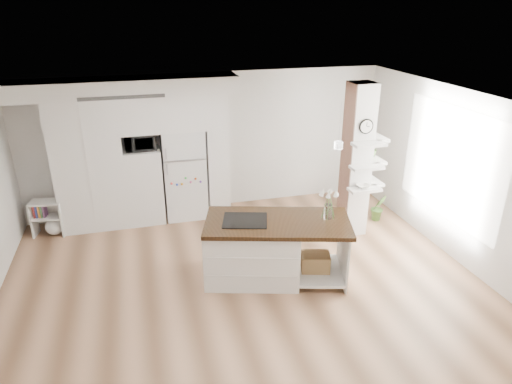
# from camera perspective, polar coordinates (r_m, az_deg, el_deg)

# --- Properties ---
(floor) EXTENTS (7.00, 6.00, 0.01)m
(floor) POSITION_cam_1_polar(r_m,az_deg,el_deg) (6.92, -1.36, -11.65)
(floor) COLOR tan
(floor) RESTS_ON ground
(room) EXTENTS (7.04, 6.04, 2.72)m
(room) POSITION_cam_1_polar(r_m,az_deg,el_deg) (6.06, -1.52, 2.96)
(room) COLOR white
(room) RESTS_ON ground
(cabinet_wall) EXTENTS (4.00, 0.71, 2.70)m
(cabinet_wall) POSITION_cam_1_polar(r_m,az_deg,el_deg) (8.56, -15.39, 5.65)
(cabinet_wall) COLOR white
(cabinet_wall) RESTS_ON floor
(refrigerator) EXTENTS (0.78, 0.69, 1.75)m
(refrigerator) POSITION_cam_1_polar(r_m,az_deg,el_deg) (8.81, -8.97, 2.35)
(refrigerator) COLOR white
(refrigerator) RESTS_ON floor
(column) EXTENTS (0.69, 0.90, 2.70)m
(column) POSITION_cam_1_polar(r_m,az_deg,el_deg) (8.06, 13.20, 3.66)
(column) COLOR silver
(column) RESTS_ON floor
(window) EXTENTS (0.00, 2.40, 2.40)m
(window) POSITION_cam_1_polar(r_m,az_deg,el_deg) (7.95, 23.12, 3.27)
(window) COLOR white
(window) RESTS_ON room
(pendant_light) EXTENTS (0.12, 0.12, 0.10)m
(pendant_light) POSITION_cam_1_polar(r_m,az_deg,el_deg) (6.70, 12.50, 6.74)
(pendant_light) COLOR white
(pendant_light) RESTS_ON room
(kitchen_island) EXTENTS (2.31, 1.56, 1.52)m
(kitchen_island) POSITION_cam_1_polar(r_m,az_deg,el_deg) (6.87, 0.59, -7.03)
(kitchen_island) COLOR white
(kitchen_island) RESTS_ON floor
(bookshelf) EXTENTS (0.60, 0.41, 0.65)m
(bookshelf) POSITION_cam_1_polar(r_m,az_deg,el_deg) (8.97, -24.32, -3.20)
(bookshelf) COLOR white
(bookshelf) RESTS_ON floor
(floor_plant_a) EXTENTS (0.29, 0.24, 0.52)m
(floor_plant_a) POSITION_cam_1_polar(r_m,az_deg,el_deg) (9.03, 15.05, -1.87)
(floor_plant_a) COLOR #48752F
(floor_plant_a) RESTS_ON floor
(floor_plant_b) EXTENTS (0.32, 0.32, 0.47)m
(floor_plant_b) POSITION_cam_1_polar(r_m,az_deg,el_deg) (9.51, 11.07, -0.37)
(floor_plant_b) COLOR #48752F
(floor_plant_b) RESTS_ON floor
(microwave) EXTENTS (0.54, 0.37, 0.30)m
(microwave) POSITION_cam_1_polar(r_m,az_deg,el_deg) (8.50, -14.26, 6.10)
(microwave) COLOR #2D2D2D
(microwave) RESTS_ON cabinet_wall
(shelf_plant) EXTENTS (0.27, 0.23, 0.30)m
(shelf_plant) POSITION_cam_1_polar(r_m,az_deg,el_deg) (8.27, 14.31, 5.30)
(shelf_plant) COLOR #48752F
(shelf_plant) RESTS_ON column
(decor_bowl) EXTENTS (0.22, 0.22, 0.05)m
(decor_bowl) POSITION_cam_1_polar(r_m,az_deg,el_deg) (7.95, 13.24, 0.70)
(decor_bowl) COLOR white
(decor_bowl) RESTS_ON column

